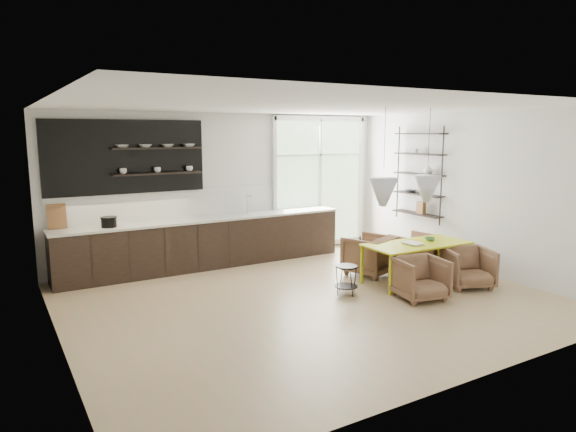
% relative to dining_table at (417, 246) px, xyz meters
% --- Properties ---
extents(room, '(7.02, 6.01, 2.91)m').
position_rel_dining_table_xyz_m(room, '(-1.52, 1.19, 0.84)').
color(room, tan).
rests_on(room, ground).
extents(kitchen_run, '(5.54, 0.69, 2.75)m').
position_rel_dining_table_xyz_m(kitchen_run, '(-2.80, 2.78, -0.03)').
color(kitchen_run, black).
rests_on(kitchen_run, ground).
extents(right_shelving, '(0.26, 1.22, 1.90)m').
position_rel_dining_table_xyz_m(right_shelving, '(1.26, 1.27, 1.03)').
color(right_shelving, black).
rests_on(right_shelving, ground).
extents(dining_table, '(1.86, 0.89, 0.67)m').
position_rel_dining_table_xyz_m(dining_table, '(0.00, 0.00, 0.00)').
color(dining_table, '#BCC814').
rests_on(dining_table, ground).
extents(armchair_back_left, '(0.97, 0.98, 0.71)m').
position_rel_dining_table_xyz_m(armchair_back_left, '(-0.41, 0.77, -0.27)').
color(armchair_back_left, brown).
rests_on(armchair_back_left, ground).
extents(armchair_back_right, '(0.77, 0.79, 0.66)m').
position_rel_dining_table_xyz_m(armchair_back_right, '(0.60, 0.67, -0.30)').
color(armchair_back_right, brown).
rests_on(armchair_back_right, ground).
extents(armchair_front_left, '(0.82, 0.84, 0.65)m').
position_rel_dining_table_xyz_m(armchair_front_left, '(-0.63, -0.72, -0.30)').
color(armchair_front_left, brown).
rests_on(armchair_front_left, ground).
extents(armchair_front_right, '(0.93, 0.94, 0.66)m').
position_rel_dining_table_xyz_m(armchair_front_right, '(0.50, -0.66, -0.30)').
color(armchair_front_right, brown).
rests_on(armchair_front_right, ground).
extents(wire_stool, '(0.37, 0.37, 0.46)m').
position_rel_dining_table_xyz_m(wire_stool, '(-1.46, 0.05, -0.33)').
color(wire_stool, black).
rests_on(wire_stool, ground).
extents(table_book, '(0.26, 0.33, 0.03)m').
position_rel_dining_table_xyz_m(table_book, '(-0.24, -0.03, 0.06)').
color(table_book, white).
rests_on(table_book, dining_table).
extents(table_bowl, '(0.23, 0.23, 0.06)m').
position_rel_dining_table_xyz_m(table_bowl, '(0.34, 0.05, 0.07)').
color(table_bowl, '#4A7750').
rests_on(table_bowl, dining_table).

